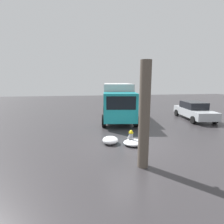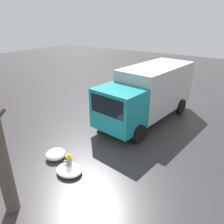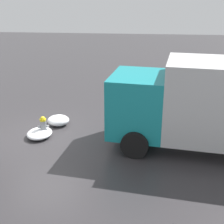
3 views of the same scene
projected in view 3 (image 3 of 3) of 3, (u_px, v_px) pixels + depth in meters
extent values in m
plane|color=#333033|center=(44.00, 136.00, 11.61)|extent=(60.00, 60.00, 0.00)
cylinder|color=gray|center=(44.00, 128.00, 11.50)|extent=(0.22, 0.22, 0.60)
cylinder|color=yellow|center=(43.00, 120.00, 11.38)|extent=(0.23, 0.23, 0.08)
sphere|color=yellow|center=(43.00, 119.00, 11.37)|extent=(0.19, 0.19, 0.19)
cylinder|color=gray|center=(43.00, 125.00, 11.62)|extent=(0.14, 0.13, 0.11)
cylinder|color=gray|center=(39.00, 127.00, 11.45)|extent=(0.12, 0.12, 0.09)
cylinder|color=gray|center=(48.00, 126.00, 11.50)|extent=(0.12, 0.12, 0.09)
cube|color=teal|center=(138.00, 103.00, 10.64)|extent=(2.09, 2.51, 2.00)
cube|color=black|center=(112.00, 90.00, 10.69)|extent=(0.27, 1.92, 0.88)
cylinder|color=black|center=(135.00, 145.00, 9.94)|extent=(0.93, 0.39, 0.90)
cylinder|color=black|center=(144.00, 118.00, 12.03)|extent=(0.93, 0.39, 0.90)
ellipsoid|color=white|center=(58.00, 120.00, 12.49)|extent=(0.87, 0.83, 0.38)
ellipsoid|color=white|center=(40.00, 133.00, 11.47)|extent=(0.91, 1.05, 0.27)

